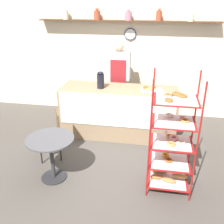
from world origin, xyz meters
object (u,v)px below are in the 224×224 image
Objects in this scene: person_worker at (119,80)px; cafe_chair at (53,130)px; pastry_rack at (171,144)px; coffee_carafe at (101,80)px; donut_tray_counter at (153,89)px; cafe_table at (51,149)px.

person_worker is 2.06× the size of cafe_chair.
pastry_rack is 1.99m from coffee_carafe.
pastry_rack is 2.37m from person_worker.
donut_tray_counter is at bearing -39.77° from person_worker.
donut_tray_counter is at bearing 2.57° from coffee_carafe.
coffee_carafe is at bearing -110.83° from person_worker.
cafe_table is at bearing -105.85° from coffee_carafe.
donut_tray_counter is at bearing 47.74° from cafe_table.
cafe_table is at bearing -7.96° from cafe_chair.
cafe_chair is at bearing 166.06° from pastry_rack.
cafe_chair is at bearing -148.42° from donut_tray_counter.
pastry_rack is at bearing -63.44° from person_worker.
cafe_table is at bearing -107.39° from person_worker.
cafe_table is 2.19× the size of coffee_carafe.
pastry_rack is at bearing -47.75° from coffee_carafe.
person_worker is 4.54× the size of donut_tray_counter.
cafe_chair is at bearing -123.30° from coffee_carafe.
person_worker is 0.97m from donut_tray_counter.
cafe_chair is at bearing -118.52° from person_worker.
pastry_rack reaches higher than cafe_chair.
cafe_chair reaches higher than cafe_table.
cafe_chair is 2.64× the size of coffee_carafe.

